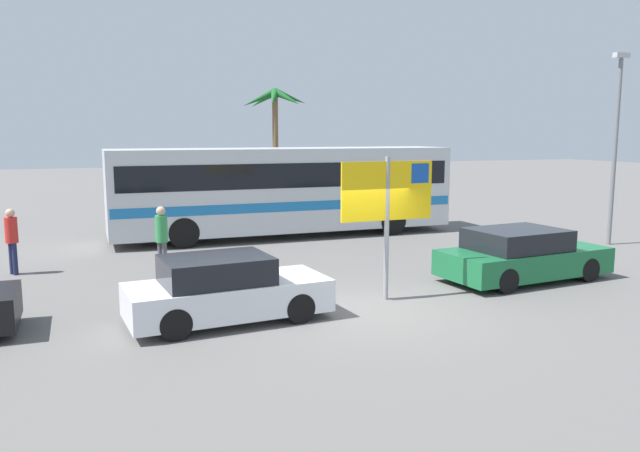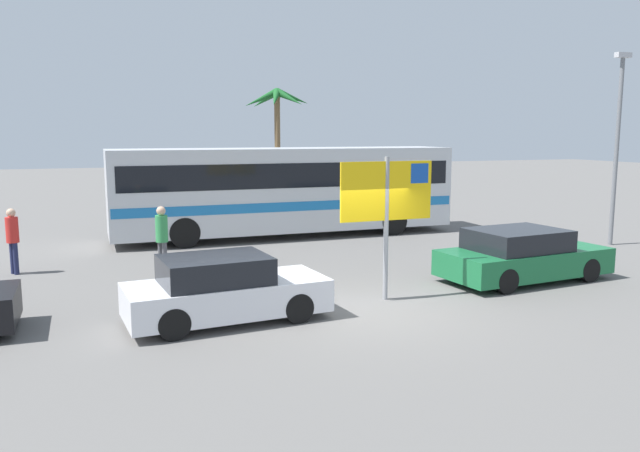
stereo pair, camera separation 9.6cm
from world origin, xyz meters
name	(u,v)px [view 2 (the right image)]	position (x,y,z in m)	size (l,w,h in m)	color
ground	(369,311)	(0.00, 0.00, 0.00)	(120.00, 120.00, 0.00)	#605E5B
bus_front_coach	(285,187)	(1.23, 9.85, 1.78)	(12.23, 2.55, 3.17)	silver
ferry_sign	(389,196)	(0.77, 0.69, 2.33)	(2.20, 0.11, 3.20)	gray
car_green	(522,256)	(4.79, 1.14, 0.64)	(4.49, 2.29, 1.32)	#196638
car_white	(224,290)	(-3.00, 0.33, 0.63)	(4.07, 1.97, 1.32)	silver
pedestrian_crossing_lot	(162,234)	(-3.68, 4.95, 1.08)	(0.32, 0.32, 1.82)	#4C4C51
pedestrian_near_sign	(13,235)	(-7.36, 6.41, 1.04)	(0.32, 0.32, 1.75)	#1E2347
lamp_post_left_side	(617,141)	(10.90, 4.32, 3.45)	(0.56, 0.20, 6.26)	slate
palm_tree_seaside	(277,109)	(4.54, 21.97, 5.03)	(3.83, 3.69, 6.16)	brown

